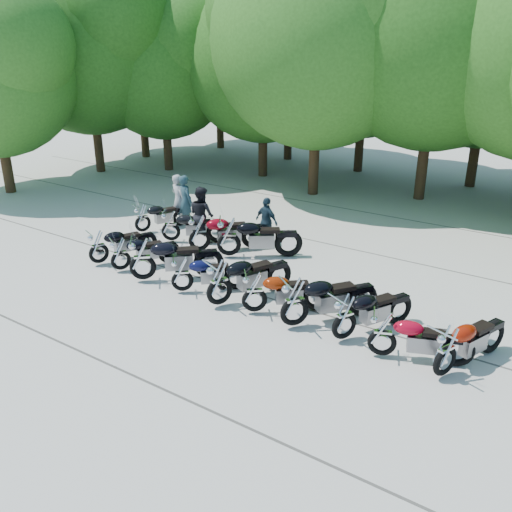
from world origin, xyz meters
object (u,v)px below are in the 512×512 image
Objects in this scene: motorcycle_11 at (171,225)px; rider_3 at (185,201)px; motorcycle_13 at (229,236)px; motorcycle_3 at (182,273)px; motorcycle_1 at (120,253)px; motorcycle_4 at (219,281)px; motorcycle_8 at (383,333)px; rider_0 at (179,200)px; motorcycle_7 at (345,316)px; motorcycle_9 at (446,350)px; rider_1 at (202,214)px; motorcycle_5 at (255,291)px; rider_2 at (267,221)px; motorcycle_10 at (142,217)px; motorcycle_6 at (295,301)px; motorcycle_0 at (98,246)px; motorcycle_2 at (142,258)px; motorcycle_12 at (199,232)px.

rider_3 reaches higher than motorcycle_11.
motorcycle_13 is at bearing -123.62° from motorcycle_11.
motorcycle_11 reaches higher than motorcycle_3.
motorcycle_1 is 0.82× the size of motorcycle_4.
rider_0 is (-9.52, 4.35, 0.33)m from motorcycle_8.
motorcycle_4 is 6.84m from rider_0.
motorcycle_9 is at bearing -158.20° from motorcycle_7.
rider_3 is at bearing -2.02° from motorcycle_9.
motorcycle_1 is 1.08× the size of rider_1.
motorcycle_4 is 1.14× the size of motorcycle_5.
rider_2 reaches higher than motorcycle_1.
rider_3 is (-1.49, 0.90, 0.00)m from rider_1.
motorcycle_5 is at bearing 179.44° from motorcycle_10.
rider_3 is (-5.83, 4.19, 0.33)m from motorcycle_5.
motorcycle_6 reaches higher than motorcycle_1.
motorcycle_0 is at bearing 95.84° from motorcycle_13.
motorcycle_1 is 2.43m from motorcycle_3.
rider_3 is at bearing 4.37° from motorcycle_6.
rider_2 is at bearing -88.74° from motorcycle_1.
rider_1 is at bearing -31.84° from motorcycle_2.
motorcycle_3 is at bearing 145.82° from rider_3.
motorcycle_6 reaches higher than motorcycle_12.
motorcycle_1 is 4.84m from rider_2.
motorcycle_12 reaches higher than motorcycle_1.
motorcycle_8 is at bearing -141.11° from motorcycle_11.
rider_0 reaches higher than motorcycle_5.
rider_1 is (1.27, 3.32, 0.34)m from motorcycle_0.
motorcycle_3 is at bearing 19.38° from motorcycle_4.
rider_0 is (-7.34, 4.28, 0.23)m from motorcycle_6.
motorcycle_8 is 0.98× the size of motorcycle_11.
motorcycle_9 is at bearing -132.00° from motorcycle_5.
motorcycle_11 is at bearing 4.60° from motorcycle_9.
rider_3 is (-3.10, 1.58, 0.22)m from motorcycle_13.
motorcycle_8 is at bearing -150.98° from motorcycle_13.
rider_1 is (0.81, 0.65, 0.33)m from motorcycle_11.
motorcycle_11 is at bearing 12.51° from motorcycle_6.
motorcycle_3 is at bearing 153.22° from motorcycle_13.
motorcycle_2 is 1.35× the size of rider_3.
motorcycle_13 is at bearing 169.06° from rider_3.
rider_2 is (-3.57, 4.31, 0.09)m from motorcycle_6.
motorcycle_8 is 1.12× the size of rider_1.
rider_3 is at bearing -16.65° from motorcycle_2.
rider_3 reaches higher than motorcycle_12.
motorcycle_5 is at bearing 131.47° from rider_2.
motorcycle_6 is 6.46m from rider_1.
motorcycle_6 is 8.50m from rider_0.
motorcycle_9 reaches higher than motorcycle_10.
motorcycle_10 is 1.09× the size of rider_1.
motorcycle_3 is 4.34m from rider_2.
motorcycle_10 is (-7.76, 2.84, -0.13)m from motorcycle_6.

